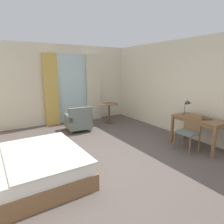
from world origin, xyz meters
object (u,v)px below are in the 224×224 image
(closed_book, at_px, (204,118))
(round_cafe_table, at_px, (109,109))
(desk_lamp, at_px, (187,103))
(writing_desk, at_px, (199,121))
(bed, at_px, (21,169))
(armchair_by_window, at_px, (79,121))
(desk_chair, at_px, (189,130))

(closed_book, height_order, round_cafe_table, closed_book)
(round_cafe_table, bearing_deg, desk_lamp, -78.27)
(desk_lamp, xyz_separation_m, round_cafe_table, (-0.60, 2.90, -0.57))
(closed_book, bearing_deg, writing_desk, 124.12)
(writing_desk, bearing_deg, desk_lamp, 111.26)
(bed, xyz_separation_m, desk_lamp, (3.96, -0.22, 0.82))
(closed_book, bearing_deg, desk_lamp, 126.10)
(writing_desk, relative_size, closed_book, 3.87)
(closed_book, height_order, armchair_by_window, armchair_by_window)
(round_cafe_table, bearing_deg, armchair_by_window, -164.79)
(desk_lamp, xyz_separation_m, armchair_by_window, (-1.97, 2.53, -0.77))
(writing_desk, xyz_separation_m, desk_chair, (-0.35, 0.00, -0.16))
(writing_desk, bearing_deg, armchair_by_window, 126.30)
(desk_chair, xyz_separation_m, round_cafe_table, (-0.37, 3.21, 0.01))
(armchair_by_window, distance_m, round_cafe_table, 1.43)
(closed_book, distance_m, armchair_by_window, 3.66)
(writing_desk, bearing_deg, bed, 172.66)
(bed, height_order, closed_book, bed)
(desk_lamp, bearing_deg, desk_chair, -126.83)
(armchair_by_window, bearing_deg, writing_desk, -53.70)
(writing_desk, xyz_separation_m, round_cafe_table, (-0.72, 3.21, -0.15))
(bed, bearing_deg, round_cafe_table, 38.67)
(bed, distance_m, round_cafe_table, 4.30)
(bed, xyz_separation_m, closed_book, (4.11, -0.63, 0.50))
(desk_chair, height_order, round_cafe_table, desk_chair)
(desk_chair, bearing_deg, armchair_by_window, 121.47)
(armchair_by_window, bearing_deg, closed_book, -54.25)
(writing_desk, distance_m, armchair_by_window, 3.54)
(writing_desk, height_order, round_cafe_table, writing_desk)
(bed, relative_size, armchair_by_window, 2.43)
(bed, bearing_deg, desk_lamp, -3.17)
(writing_desk, relative_size, desk_lamp, 2.67)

